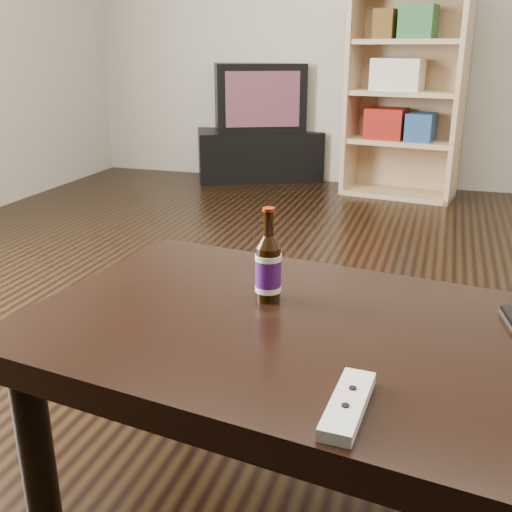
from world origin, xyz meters
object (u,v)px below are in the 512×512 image
(coffee_table, at_px, (326,357))
(remote, at_px, (348,405))
(tv, at_px, (259,97))
(beer_bottle, at_px, (268,268))
(bookshelf, at_px, (405,88))
(tv_stand, at_px, (259,154))

(coffee_table, xyz_separation_m, remote, (0.09, -0.29, 0.08))
(tv, xyz_separation_m, coffee_table, (1.29, -3.68, -0.24))
(beer_bottle, height_order, remote, beer_bottle)
(tv, xyz_separation_m, bookshelf, (1.17, -0.25, 0.11))
(tv_stand, bearing_deg, remote, -95.04)
(beer_bottle, bearing_deg, remote, -57.44)
(tv_stand, distance_m, coffee_table, 3.90)
(coffee_table, height_order, remote, remote)
(coffee_table, relative_size, remote, 7.04)
(coffee_table, relative_size, beer_bottle, 6.32)
(remote, bearing_deg, tv_stand, 112.58)
(tv, bearing_deg, remote, -95.04)
(tv_stand, height_order, tv, tv)
(beer_bottle, relative_size, remote, 1.11)
(bookshelf, xyz_separation_m, remote, (0.21, -3.71, -0.27))
(beer_bottle, xyz_separation_m, remote, (0.26, -0.40, -0.07))
(tv_stand, xyz_separation_m, tv, (0.00, -0.00, 0.47))
(tv, relative_size, beer_bottle, 3.70)
(coffee_table, bearing_deg, remote, -72.37)
(tv_stand, relative_size, remote, 5.02)
(tv_stand, bearing_deg, bookshelf, -36.52)
(tv, distance_m, coffee_table, 3.90)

